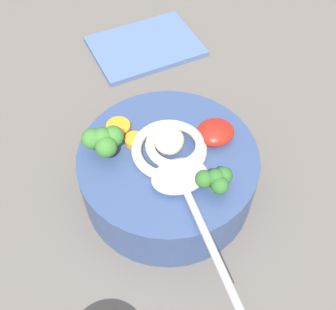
% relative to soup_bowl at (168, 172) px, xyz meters
% --- Properties ---
extents(table_slab, '(1.24, 1.24, 0.04)m').
position_rel_soup_bowl_xyz_m(table_slab, '(0.02, -0.01, -0.06)').
color(table_slab, '#5B5651').
rests_on(table_slab, ground).
extents(soup_bowl, '(0.20, 0.20, 0.07)m').
position_rel_soup_bowl_xyz_m(soup_bowl, '(0.00, 0.00, 0.00)').
color(soup_bowl, '#334775').
rests_on(soup_bowl, table_slab).
extents(noodle_pile, '(0.09, 0.09, 0.04)m').
position_rel_soup_bowl_xyz_m(noodle_pile, '(0.00, 0.00, 0.04)').
color(noodle_pile, beige).
rests_on(noodle_pile, soup_bowl).
extents(soup_spoon, '(0.06, 0.17, 0.02)m').
position_rel_soup_bowl_xyz_m(soup_spoon, '(-0.00, -0.05, 0.04)').
color(soup_spoon, '#B7B7BC').
rests_on(soup_spoon, soup_bowl).
extents(chili_sauce_dollop, '(0.04, 0.04, 0.02)m').
position_rel_soup_bowl_xyz_m(chili_sauce_dollop, '(0.06, 0.00, 0.04)').
color(chili_sauce_dollop, red).
rests_on(chili_sauce_dollop, soup_bowl).
extents(broccoli_floret_near_spoon, '(0.04, 0.03, 0.03)m').
position_rel_soup_bowl_xyz_m(broccoli_floret_near_spoon, '(0.03, -0.06, 0.05)').
color(broccoli_floret_near_spoon, '#7A9E60').
rests_on(broccoli_floret_near_spoon, soup_bowl).
extents(broccoli_floret_far, '(0.04, 0.04, 0.04)m').
position_rel_soup_bowl_xyz_m(broccoli_floret_far, '(-0.06, 0.03, 0.06)').
color(broccoli_floret_far, '#7A9E60').
rests_on(broccoli_floret_far, soup_bowl).
extents(carrot_slice_center, '(0.03, 0.03, 0.01)m').
position_rel_soup_bowl_xyz_m(carrot_slice_center, '(-0.04, 0.06, 0.04)').
color(carrot_slice_center, orange).
rests_on(carrot_slice_center, soup_bowl).
extents(carrot_slice_rear, '(0.02, 0.02, 0.01)m').
position_rel_soup_bowl_xyz_m(carrot_slice_rear, '(-0.03, 0.03, 0.04)').
color(carrot_slice_rear, orange).
rests_on(carrot_slice_rear, soup_bowl).
extents(folded_napkin, '(0.17, 0.13, 0.01)m').
position_rel_soup_bowl_xyz_m(folded_napkin, '(0.07, 0.26, -0.03)').
color(folded_napkin, '#4C6693').
rests_on(folded_napkin, table_slab).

